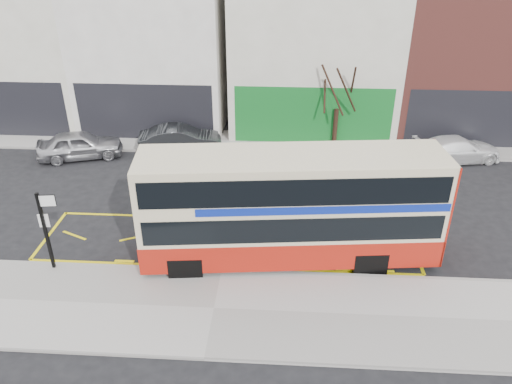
# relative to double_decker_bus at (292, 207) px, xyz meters

# --- Properties ---
(ground) EXTENTS (120.00, 120.00, 0.00)m
(ground) POSITION_rel_double_decker_bus_xyz_m (-2.35, -0.66, -2.15)
(ground) COLOR black
(ground) RESTS_ON ground
(pavement) EXTENTS (40.00, 4.00, 0.15)m
(pavement) POSITION_rel_double_decker_bus_xyz_m (-2.35, -2.96, -2.07)
(pavement) COLOR #A29E9A
(pavement) RESTS_ON ground
(kerb) EXTENTS (40.00, 0.15, 0.15)m
(kerb) POSITION_rel_double_decker_bus_xyz_m (-2.35, -1.03, -2.07)
(kerb) COLOR gray
(kerb) RESTS_ON ground
(far_pavement) EXTENTS (50.00, 3.00, 0.15)m
(far_pavement) POSITION_rel_double_decker_bus_xyz_m (-2.35, 10.34, -2.07)
(far_pavement) COLOR #A29E9A
(far_pavement) RESTS_ON ground
(road_markings) EXTENTS (14.00, 3.40, 0.01)m
(road_markings) POSITION_rel_double_decker_bus_xyz_m (-2.35, 0.94, -2.14)
(road_markings) COLOR yellow
(road_markings) RESTS_ON ground
(terrace_far_left) EXTENTS (8.00, 8.01, 10.80)m
(terrace_far_left) POSITION_rel_double_decker_bus_xyz_m (-15.85, 14.33, 2.67)
(terrace_far_left) COLOR silver
(terrace_far_left) RESTS_ON ground
(terrace_left) EXTENTS (8.00, 8.01, 11.80)m
(terrace_left) POSITION_rel_double_decker_bus_xyz_m (-7.85, 14.33, 3.17)
(terrace_left) COLOR white
(terrace_left) RESTS_ON ground
(terrace_green_shop) EXTENTS (9.00, 8.01, 11.30)m
(terrace_green_shop) POSITION_rel_double_decker_bus_xyz_m (1.15, 14.33, 2.92)
(terrace_green_shop) COLOR silver
(terrace_green_shop) RESTS_ON ground
(terrace_right) EXTENTS (9.00, 8.01, 10.30)m
(terrace_right) POSITION_rel_double_decker_bus_xyz_m (10.15, 14.33, 2.42)
(terrace_right) COLOR brown
(terrace_right) RESTS_ON ground
(double_decker_bus) EXTENTS (10.43, 3.42, 4.09)m
(double_decker_bus) POSITION_rel_double_decker_bus_xyz_m (0.00, 0.00, 0.00)
(double_decker_bus) COLOR beige
(double_decker_bus) RESTS_ON ground
(bus_stop_post) EXTENTS (0.74, 0.15, 2.94)m
(bus_stop_post) POSITION_rel_double_decker_bus_xyz_m (-8.14, -1.22, -0.23)
(bus_stop_post) COLOR black
(bus_stop_post) RESTS_ON pavement
(car_silver) EXTENTS (4.47, 2.84, 1.42)m
(car_silver) POSITION_rel_double_decker_bus_xyz_m (-10.67, 7.98, -1.44)
(car_silver) COLOR #ADADB2
(car_silver) RESTS_ON ground
(car_grey) EXTENTS (4.44, 2.18, 1.40)m
(car_grey) POSITION_rel_double_decker_bus_xyz_m (-5.74, 9.02, -1.45)
(car_grey) COLOR #36393D
(car_grey) RESTS_ON ground
(car_white) EXTENTS (4.63, 2.69, 1.26)m
(car_white) POSITION_rel_double_decker_bus_xyz_m (8.37, 8.81, -1.52)
(car_white) COLOR white
(car_white) RESTS_ON ground
(street_tree_right) EXTENTS (2.67, 2.67, 5.75)m
(street_tree_right) POSITION_rel_double_decker_bus_xyz_m (2.34, 10.19, 1.77)
(street_tree_right) COLOR #2F1E15
(street_tree_right) RESTS_ON ground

